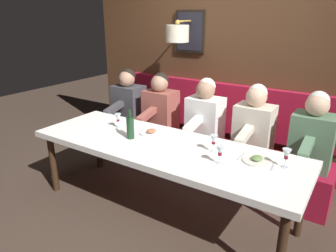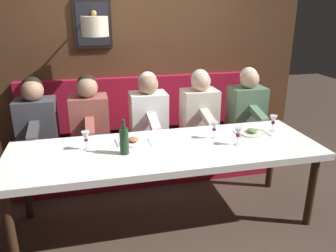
# 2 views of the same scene
# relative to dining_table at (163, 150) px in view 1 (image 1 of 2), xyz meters

# --- Properties ---
(ground_plane) EXTENTS (12.00, 12.00, 0.00)m
(ground_plane) POSITION_rel_dining_table_xyz_m (0.00, 0.00, -0.68)
(ground_plane) COLOR #423328
(dining_table) EXTENTS (0.90, 2.71, 0.74)m
(dining_table) POSITION_rel_dining_table_xyz_m (0.00, 0.00, 0.00)
(dining_table) COLOR white
(dining_table) RESTS_ON ground_plane
(banquette_bench) EXTENTS (0.52, 2.91, 0.45)m
(banquette_bench) POSITION_rel_dining_table_xyz_m (0.89, 0.00, -0.45)
(banquette_bench) COLOR maroon
(banquette_bench) RESTS_ON ground_plane
(back_wall_panel) EXTENTS (0.59, 4.11, 2.90)m
(back_wall_panel) POSITION_rel_dining_table_xyz_m (1.46, 0.01, 0.69)
(back_wall_panel) COLOR #51331E
(back_wall_panel) RESTS_ON ground_plane
(diner_nearest) EXTENTS (0.60, 0.40, 0.79)m
(diner_nearest) POSITION_rel_dining_table_xyz_m (0.88, -1.19, 0.14)
(diner_nearest) COLOR #567A5B
(diner_nearest) RESTS_ON banquette_bench
(diner_near) EXTENTS (0.60, 0.40, 0.79)m
(diner_near) POSITION_rel_dining_table_xyz_m (0.88, -0.60, 0.14)
(diner_near) COLOR beige
(diner_near) RESTS_ON banquette_bench
(diner_middle) EXTENTS (0.60, 0.40, 0.79)m
(diner_middle) POSITION_rel_dining_table_xyz_m (0.88, -0.01, 0.14)
(diner_middle) COLOR white
(diner_middle) RESTS_ON banquette_bench
(diner_far) EXTENTS (0.60, 0.40, 0.79)m
(diner_far) POSITION_rel_dining_table_xyz_m (0.88, 0.63, 0.14)
(diner_far) COLOR #934C42
(diner_far) RESTS_ON banquette_bench
(diner_farthest) EXTENTS (0.60, 0.40, 0.79)m
(diner_farthest) POSITION_rel_dining_table_xyz_m (0.88, 1.16, 0.14)
(diner_farthest) COLOR #3D3D42
(diner_farthest) RESTS_ON banquette_bench
(place_setting_0) EXTENTS (0.24, 0.31, 0.05)m
(place_setting_0) POSITION_rel_dining_table_xyz_m (0.17, 0.26, 0.08)
(place_setting_0) COLOR white
(place_setting_0) RESTS_ON dining_table
(place_setting_1) EXTENTS (0.24, 0.31, 0.05)m
(place_setting_1) POSITION_rel_dining_table_xyz_m (0.13, -0.88, 0.08)
(place_setting_1) COLOR silver
(place_setting_1) RESTS_ON dining_table
(wine_glass_0) EXTENTS (0.07, 0.07, 0.16)m
(wine_glass_0) POSITION_rel_dining_table_xyz_m (0.15, -1.10, 0.18)
(wine_glass_0) COLOR silver
(wine_glass_0) RESTS_ON dining_table
(wine_glass_1) EXTENTS (0.07, 0.07, 0.16)m
(wine_glass_1) POSITION_rel_dining_table_xyz_m (0.11, -0.48, 0.18)
(wine_glass_1) COLOR silver
(wine_glass_1) RESTS_ON dining_table
(wine_glass_2) EXTENTS (0.07, 0.07, 0.16)m
(wine_glass_2) POSITION_rel_dining_table_xyz_m (0.12, 0.67, 0.18)
(wine_glass_2) COLOR silver
(wine_glass_2) RESTS_ON dining_table
(wine_glass_3) EXTENTS (0.07, 0.07, 0.16)m
(wine_glass_3) POSITION_rel_dining_table_xyz_m (-0.08, -0.63, 0.18)
(wine_glass_3) COLOR silver
(wine_glass_3) RESTS_ON dining_table
(wine_bottle) EXTENTS (0.08, 0.08, 0.30)m
(wine_bottle) POSITION_rel_dining_table_xyz_m (-0.04, 0.36, 0.18)
(wine_bottle) COLOR #19381E
(wine_bottle) RESTS_ON dining_table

